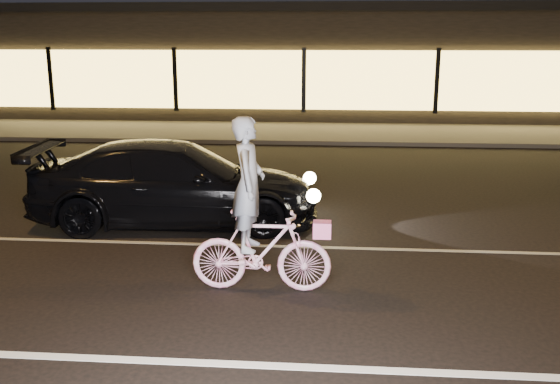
{
  "coord_description": "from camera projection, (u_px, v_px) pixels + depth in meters",
  "views": [
    {
      "loc": [
        0.96,
        -6.87,
        3.08
      ],
      "look_at": [
        0.35,
        0.6,
        1.2
      ],
      "focal_mm": 40.0,
      "sensor_mm": 36.0,
      "label": 1
    }
  ],
  "objects": [
    {
      "name": "ground",
      "position": [
        247.0,
        300.0,
        7.47
      ],
      "size": [
        90.0,
        90.0,
        0.0
      ],
      "primitive_type": "plane",
      "color": "black",
      "rests_on": "ground"
    },
    {
      "name": "storefront",
      "position": [
        309.0,
        59.0,
        25.28
      ],
      "size": [
        25.4,
        8.42,
        4.2
      ],
      "color": "black",
      "rests_on": "ground"
    },
    {
      "name": "sedan",
      "position": [
        176.0,
        183.0,
        10.41
      ],
      "size": [
        4.9,
        2.32,
        1.38
      ],
      "rotation": [
        0.0,
        0.0,
        1.65
      ],
      "color": "black",
      "rests_on": "ground"
    },
    {
      "name": "lane_stripe_near",
      "position": [
        227.0,
        364.0,
        6.02
      ],
      "size": [
        60.0,
        0.12,
        0.01
      ],
      "primitive_type": "cube",
      "color": "silver",
      "rests_on": "ground"
    },
    {
      "name": "sidewalk",
      "position": [
        301.0,
        133.0,
        20.02
      ],
      "size": [
        30.0,
        4.0,
        0.12
      ],
      "primitive_type": "cube",
      "color": "#383533",
      "rests_on": "ground"
    },
    {
      "name": "lane_stripe_far",
      "position": [
        265.0,
        246.0,
        9.4
      ],
      "size": [
        60.0,
        0.1,
        0.01
      ],
      "primitive_type": "cube",
      "color": "gray",
      "rests_on": "ground"
    },
    {
      "name": "cyclist",
      "position": [
        258.0,
        231.0,
        7.6
      ],
      "size": [
        1.73,
        0.59,
        2.17
      ],
      "rotation": [
        0.0,
        0.0,
        1.57
      ],
      "color": "#E0488E",
      "rests_on": "ground"
    }
  ]
}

